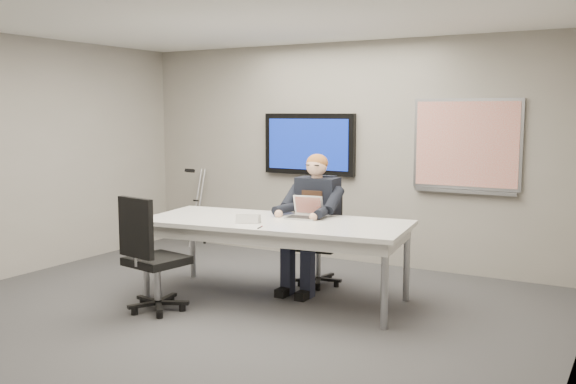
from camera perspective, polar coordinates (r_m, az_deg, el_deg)
The scene contains 14 objects.
floor at distance 5.98m, azimuth -7.37°, elevation -11.66°, with size 6.00×6.00×0.02m, color #3B3B3D.
ceiling at distance 5.73m, azimuth -7.84°, elevation 15.91°, with size 6.00×6.00×0.02m, color white.
wall_back at distance 8.27m, azimuth 5.12°, elevation 3.50°, with size 6.00×0.02×2.80m, color gray.
wall_right at distance 4.55m, azimuth 24.05°, elevation -0.04°, with size 0.02×6.00×2.80m, color gray.
conference_table at distance 6.53m, azimuth -1.12°, elevation -3.35°, with size 2.80×1.46×0.83m.
tv_display at distance 8.43m, azimuth 1.88°, elevation 4.28°, with size 1.30×0.09×0.80m.
whiteboard at distance 7.71m, azimuth 15.59°, elevation 3.98°, with size 1.25×0.08×1.10m.
office_chair_far at distance 7.21m, azimuth 2.84°, elevation -5.75°, with size 0.54×0.54×1.00m.
office_chair_near at distance 6.34m, azimuth -11.88°, elevation -7.33°, with size 0.62×0.62×1.13m.
seated_person at distance 6.92m, azimuth 1.92°, elevation -3.93°, with size 0.46×0.79×1.47m.
crutch at distance 9.30m, azimuth -8.07°, elevation -1.24°, with size 0.16×0.39×1.15m, color #B2B4BA, non-canonical shape.
laptop at distance 6.65m, azimuth 1.49°, elevation -1.83°, with size 0.35×0.34×0.23m.
name_tent at distance 6.35m, azimuth -3.54°, elevation -2.38°, with size 0.23×0.06×0.09m, color silver, non-canonical shape.
pen at distance 6.10m, azimuth -2.51°, elevation -3.15°, with size 0.01×0.01×0.13m, color black.
Camera 1 is at (3.43, -4.50, 1.92)m, focal length 40.00 mm.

